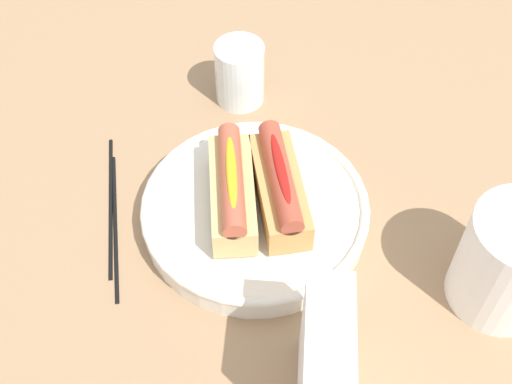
# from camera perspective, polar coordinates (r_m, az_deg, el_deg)

# --- Properties ---
(ground_plane) EXTENTS (2.40, 2.40, 0.00)m
(ground_plane) POSITION_cam_1_polar(r_m,az_deg,el_deg) (0.84, 0.07, -0.90)
(ground_plane) COLOR #9E7A56
(serving_bowl) EXTENTS (0.27, 0.27, 0.04)m
(serving_bowl) POSITION_cam_1_polar(r_m,az_deg,el_deg) (0.81, 0.00, -1.62)
(serving_bowl) COLOR silver
(serving_bowl) RESTS_ON ground_plane
(hotdog_front) EXTENTS (0.16, 0.07, 0.06)m
(hotdog_front) POSITION_cam_1_polar(r_m,az_deg,el_deg) (0.77, -2.03, 0.22)
(hotdog_front) COLOR #DBB270
(hotdog_front) RESTS_ON serving_bowl
(hotdog_back) EXTENTS (0.16, 0.08, 0.06)m
(hotdog_back) POSITION_cam_1_polar(r_m,az_deg,el_deg) (0.78, 2.02, 0.50)
(hotdog_back) COLOR tan
(hotdog_back) RESTS_ON serving_bowl
(water_glass) EXTENTS (0.07, 0.07, 0.09)m
(water_glass) POSITION_cam_1_polar(r_m,az_deg,el_deg) (0.94, -1.39, 9.80)
(water_glass) COLOR white
(water_glass) RESTS_ON ground_plane
(paper_towel_roll) EXTENTS (0.11, 0.11, 0.13)m
(paper_towel_roll) POSITION_cam_1_polar(r_m,az_deg,el_deg) (0.76, 20.77, -5.59)
(paper_towel_roll) COLOR white
(paper_towel_roll) RESTS_ON ground_plane
(napkin_box) EXTENTS (0.11, 0.04, 0.15)m
(napkin_box) POSITION_cam_1_polar(r_m,az_deg,el_deg) (0.65, 5.80, -14.18)
(napkin_box) COLOR white
(napkin_box) RESTS_ON ground_plane
(chopstick_near) EXTENTS (0.22, 0.05, 0.01)m
(chopstick_near) POSITION_cam_1_polar(r_m,az_deg,el_deg) (0.84, -11.88, -2.66)
(chopstick_near) COLOR black
(chopstick_near) RESTS_ON ground_plane
(chopstick_far) EXTENTS (0.22, 0.05, 0.01)m
(chopstick_far) POSITION_cam_1_polar(r_m,az_deg,el_deg) (0.86, -12.25, -0.98)
(chopstick_far) COLOR black
(chopstick_far) RESTS_ON ground_plane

